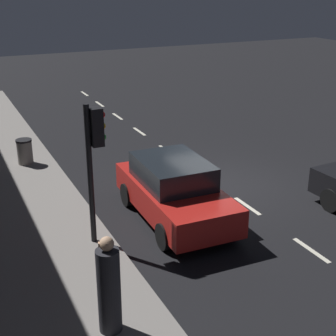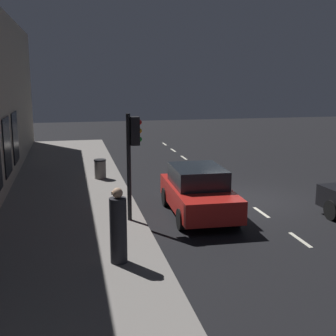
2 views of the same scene
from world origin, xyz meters
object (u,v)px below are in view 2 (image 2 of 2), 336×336
(traffic_light, at_px, (133,146))
(parked_car_0, at_px, (198,191))
(pedestrian_0, at_px, (118,228))
(trash_bin, at_px, (100,169))

(traffic_light, xyz_separation_m, parked_car_0, (-2.19, -0.49, -1.64))
(pedestrian_0, relative_size, trash_bin, 2.19)
(pedestrian_0, xyz_separation_m, trash_bin, (-0.19, -8.98, -0.42))
(parked_car_0, distance_m, trash_bin, 6.08)
(traffic_light, bearing_deg, parked_car_0, -167.36)
(parked_car_0, height_order, pedestrian_0, pedestrian_0)
(parked_car_0, distance_m, pedestrian_0, 4.66)
(traffic_light, xyz_separation_m, trash_bin, (0.61, -5.88, -1.87))
(traffic_light, height_order, pedestrian_0, traffic_light)
(parked_car_0, relative_size, trash_bin, 5.03)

